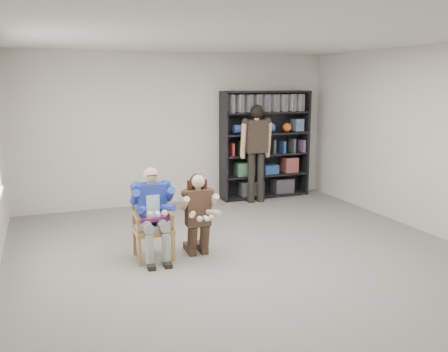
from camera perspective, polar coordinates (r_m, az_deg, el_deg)
name	(u,v)px	position (r m, az deg, el deg)	size (l,w,h in m)	color
room_shell	(258,155)	(5.68, 4.06, 2.51)	(6.00, 7.00, 2.80)	beige
floor	(256,266)	(6.05, 3.88, -10.72)	(6.00, 7.00, 0.01)	slate
armchair	(153,224)	(6.19, -8.55, -5.73)	(0.54, 0.52, 0.93)	olive
seated_man	(153,214)	(6.16, -8.58, -4.49)	(0.52, 0.72, 1.21)	navy
kneeling_woman	(199,215)	(6.20, -3.07, -4.74)	(0.46, 0.74, 1.11)	#35261D
bookshelf	(265,145)	(9.38, 4.98, 3.76)	(1.80, 0.38, 2.10)	black
standing_man	(256,154)	(8.96, 3.90, 2.61)	(0.57, 0.32, 1.84)	#2C221D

